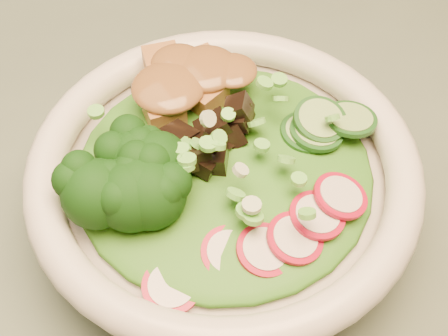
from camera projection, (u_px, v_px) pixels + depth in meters
name	position (u px, v px, depth m)	size (l,w,h in m)	color
dining_table	(215.00, 220.00, 0.59)	(1.20, 0.80, 0.75)	black
salad_bowl	(224.00, 185.00, 0.42)	(0.26, 0.26, 0.07)	beige
lettuce_bed	(224.00, 167.00, 0.41)	(0.20, 0.20, 0.02)	#246114
broccoli_florets	(137.00, 189.00, 0.38)	(0.08, 0.07, 0.04)	black
radish_slices	(276.00, 238.00, 0.37)	(0.11, 0.04, 0.02)	maroon
cucumber_slices	(309.00, 125.00, 0.41)	(0.07, 0.07, 0.03)	#92B665
mushroom_heap	(216.00, 142.00, 0.40)	(0.07, 0.07, 0.04)	black
tofu_cubes	(187.00, 94.00, 0.43)	(0.09, 0.06, 0.03)	#9C6634
peanut_sauce	(186.00, 81.00, 0.42)	(0.07, 0.05, 0.02)	brown
scallion_garnish	(224.00, 145.00, 0.39)	(0.18, 0.18, 0.02)	#65C044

